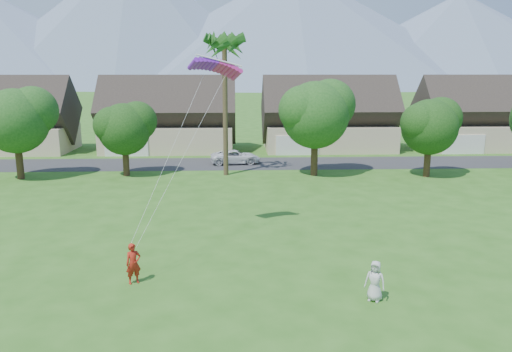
{
  "coord_description": "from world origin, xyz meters",
  "views": [
    {
      "loc": [
        -1.05,
        -16.15,
        9.37
      ],
      "look_at": [
        0.0,
        10.0,
        3.8
      ],
      "focal_mm": 35.0,
      "sensor_mm": 36.0,
      "label": 1
    }
  ],
  "objects_px": {
    "kite_flyer": "(133,264)",
    "watcher": "(375,281)",
    "parked_car": "(235,157)",
    "parafoil_kite": "(216,65)"
  },
  "relations": [
    {
      "from": "watcher",
      "to": "parked_car",
      "type": "relative_size",
      "value": 0.34
    },
    {
      "from": "watcher",
      "to": "parafoil_kite",
      "type": "bearing_deg",
      "value": 156.42
    },
    {
      "from": "parafoil_kite",
      "to": "parked_car",
      "type": "bearing_deg",
      "value": 64.67
    },
    {
      "from": "watcher",
      "to": "parked_car",
      "type": "xyz_separation_m",
      "value": [
        -5.76,
        31.18,
        -0.16
      ]
    },
    {
      "from": "watcher",
      "to": "parafoil_kite",
      "type": "height_order",
      "value": "parafoil_kite"
    },
    {
      "from": "kite_flyer",
      "to": "watcher",
      "type": "relative_size",
      "value": 1.08
    },
    {
      "from": "kite_flyer",
      "to": "watcher",
      "type": "distance_m",
      "value": 10.52
    },
    {
      "from": "watcher",
      "to": "parafoil_kite",
      "type": "xyz_separation_m",
      "value": [
        -6.76,
        8.86,
        8.76
      ]
    },
    {
      "from": "parked_car",
      "to": "kite_flyer",
      "type": "bearing_deg",
      "value": 165.97
    },
    {
      "from": "parked_car",
      "to": "parafoil_kite",
      "type": "bearing_deg",
      "value": 172.28
    }
  ]
}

